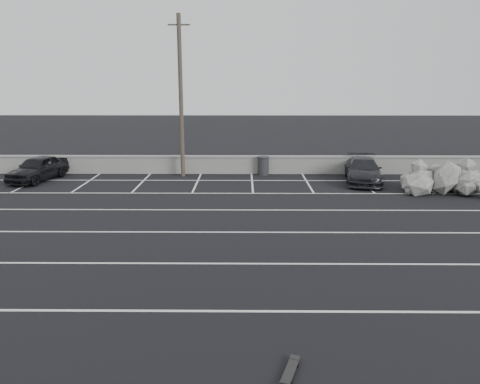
{
  "coord_description": "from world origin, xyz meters",
  "views": [
    {
      "loc": [
        0.55,
        -13.31,
        5.47
      ],
      "look_at": [
        0.39,
        5.16,
        1.0
      ],
      "focal_mm": 35.0,
      "sensor_mm": 36.0,
      "label": 1
    }
  ],
  "objects_px": {
    "car_right": "(363,170)",
    "skateboard": "(290,371)",
    "utility_pole": "(181,97)",
    "car_left": "(38,168)",
    "riprap_pile": "(448,182)",
    "trash_bin": "(263,166)"
  },
  "relations": [
    {
      "from": "car_right",
      "to": "skateboard",
      "type": "height_order",
      "value": "car_right"
    },
    {
      "from": "utility_pole",
      "to": "car_left",
      "type": "bearing_deg",
      "value": -170.68
    },
    {
      "from": "car_left",
      "to": "utility_pole",
      "type": "height_order",
      "value": "utility_pole"
    },
    {
      "from": "car_right",
      "to": "utility_pole",
      "type": "distance_m",
      "value": 10.82
    },
    {
      "from": "skateboard",
      "to": "riprap_pile",
      "type": "bearing_deg",
      "value": 76.61
    },
    {
      "from": "car_right",
      "to": "utility_pole",
      "type": "bearing_deg",
      "value": -179.23
    },
    {
      "from": "car_left",
      "to": "car_right",
      "type": "bearing_deg",
      "value": 11.77
    },
    {
      "from": "car_left",
      "to": "utility_pole",
      "type": "distance_m",
      "value": 8.82
    },
    {
      "from": "trash_bin",
      "to": "skateboard",
      "type": "relative_size",
      "value": 1.39
    },
    {
      "from": "car_left",
      "to": "utility_pole",
      "type": "xyz_separation_m",
      "value": [
        7.84,
        1.29,
        3.82
      ]
    },
    {
      "from": "car_right",
      "to": "utility_pole",
      "type": "height_order",
      "value": "utility_pole"
    },
    {
      "from": "trash_bin",
      "to": "skateboard",
      "type": "distance_m",
      "value": 19.07
    },
    {
      "from": "riprap_pile",
      "to": "trash_bin",
      "type": "bearing_deg",
      "value": 154.78
    },
    {
      "from": "car_left",
      "to": "riprap_pile",
      "type": "xyz_separation_m",
      "value": [
        21.47,
        -2.54,
        -0.19
      ]
    },
    {
      "from": "car_right",
      "to": "car_left",
      "type": "bearing_deg",
      "value": -171.28
    },
    {
      "from": "skateboard",
      "to": "utility_pole",
      "type": "bearing_deg",
      "value": 121.76
    },
    {
      "from": "car_right",
      "to": "skateboard",
      "type": "distance_m",
      "value": 18.01
    },
    {
      "from": "car_left",
      "to": "skateboard",
      "type": "relative_size",
      "value": 5.18
    },
    {
      "from": "skateboard",
      "to": "car_left",
      "type": "bearing_deg",
      "value": 143.65
    },
    {
      "from": "car_left",
      "to": "car_right",
      "type": "distance_m",
      "value": 17.84
    },
    {
      "from": "car_left",
      "to": "car_right",
      "type": "height_order",
      "value": "car_left"
    },
    {
      "from": "skateboard",
      "to": "car_right",
      "type": "bearing_deg",
      "value": 90.39
    }
  ]
}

